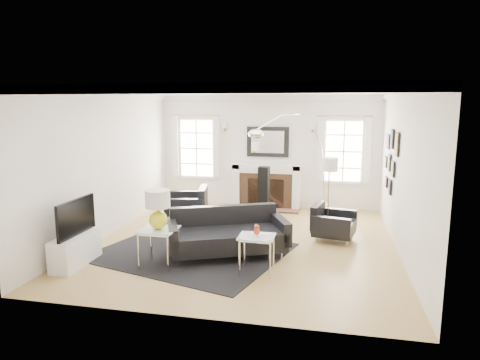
% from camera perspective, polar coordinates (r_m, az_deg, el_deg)
% --- Properties ---
extents(floor, '(6.00, 6.00, 0.00)m').
position_cam_1_polar(floor, '(8.17, 0.62, -8.26)').
color(floor, '#AD8548').
rests_on(floor, ground).
extents(back_wall, '(5.50, 0.04, 2.80)m').
position_cam_1_polar(back_wall, '(10.79, 3.74, 3.79)').
color(back_wall, white).
rests_on(back_wall, floor).
extents(front_wall, '(5.50, 0.04, 2.80)m').
position_cam_1_polar(front_wall, '(4.99, -6.05, -3.49)').
color(front_wall, white).
rests_on(front_wall, floor).
extents(left_wall, '(0.04, 6.00, 2.80)m').
position_cam_1_polar(left_wall, '(8.80, -17.22, 1.97)').
color(left_wall, white).
rests_on(left_wall, floor).
extents(right_wall, '(0.04, 6.00, 2.80)m').
position_cam_1_polar(right_wall, '(7.81, 20.87, 0.79)').
color(right_wall, white).
rests_on(right_wall, floor).
extents(ceiling, '(5.50, 6.00, 0.02)m').
position_cam_1_polar(ceiling, '(7.77, 0.66, 11.77)').
color(ceiling, white).
rests_on(ceiling, back_wall).
extents(crown_molding, '(5.50, 6.00, 0.12)m').
position_cam_1_polar(crown_molding, '(7.77, 0.66, 11.32)').
color(crown_molding, white).
rests_on(crown_molding, back_wall).
extents(fireplace, '(1.70, 0.69, 1.11)m').
position_cam_1_polar(fireplace, '(10.71, 3.53, -0.89)').
color(fireplace, white).
rests_on(fireplace, floor).
extents(mantel_mirror, '(1.05, 0.07, 0.75)m').
position_cam_1_polar(mantel_mirror, '(10.72, 3.72, 5.10)').
color(mantel_mirror, black).
rests_on(mantel_mirror, back_wall).
extents(window_left, '(1.24, 0.15, 1.62)m').
position_cam_1_polar(window_left, '(11.14, -5.79, 4.26)').
color(window_left, white).
rests_on(window_left, back_wall).
extents(window_right, '(1.24, 0.15, 1.62)m').
position_cam_1_polar(window_right, '(10.63, 13.64, 3.76)').
color(window_right, white).
rests_on(window_right, back_wall).
extents(gallery_wall, '(0.04, 1.73, 1.29)m').
position_cam_1_polar(gallery_wall, '(9.05, 19.46, 2.91)').
color(gallery_wall, black).
rests_on(gallery_wall, right_wall).
extents(tv_unit, '(0.35, 1.00, 1.09)m').
position_cam_1_polar(tv_unit, '(7.45, -21.05, -8.12)').
color(tv_unit, white).
rests_on(tv_unit, floor).
extents(area_rug, '(3.66, 3.31, 0.01)m').
position_cam_1_polar(area_rug, '(7.70, -6.42, -9.45)').
color(area_rug, black).
rests_on(area_rug, floor).
extents(sofa, '(2.20, 1.63, 0.66)m').
position_cam_1_polar(sofa, '(7.42, -1.75, -7.27)').
color(sofa, black).
rests_on(sofa, floor).
extents(armchair_left, '(1.02, 1.10, 0.64)m').
position_cam_1_polar(armchair_left, '(9.51, -6.79, -3.46)').
color(armchair_left, black).
rests_on(armchair_left, floor).
extents(armchair_right, '(0.90, 0.97, 0.56)m').
position_cam_1_polar(armchair_right, '(8.40, 12.09, -5.74)').
color(armchair_right, black).
rests_on(armchair_right, floor).
extents(coffee_table, '(0.98, 0.98, 0.43)m').
position_cam_1_polar(coffee_table, '(8.44, -2.72, -4.83)').
color(coffee_table, silver).
rests_on(coffee_table, floor).
extents(side_table_left, '(0.56, 0.56, 0.62)m').
position_cam_1_polar(side_table_left, '(6.97, -10.77, -7.31)').
color(side_table_left, silver).
rests_on(side_table_left, floor).
extents(nesting_table, '(0.54, 0.46, 0.60)m').
position_cam_1_polar(nesting_table, '(6.58, 2.23, -8.47)').
color(nesting_table, silver).
rests_on(nesting_table, floor).
extents(gourd_lamp, '(0.39, 0.39, 0.63)m').
position_cam_1_polar(gourd_lamp, '(6.85, -10.90, -3.53)').
color(gourd_lamp, yellow).
rests_on(gourd_lamp, side_table_left).
extents(orange_vase, '(0.10, 0.10, 0.16)m').
position_cam_1_polar(orange_vase, '(6.52, 2.24, -6.70)').
color(orange_vase, red).
rests_on(orange_vase, nesting_table).
extents(arc_floor_lamp, '(1.74, 1.61, 2.46)m').
position_cam_1_polar(arc_floor_lamp, '(9.76, 6.90, 2.69)').
color(arc_floor_lamp, white).
rests_on(arc_floor_lamp, floor).
extents(stick_floor_lamp, '(0.31, 0.31, 1.55)m').
position_cam_1_polar(stick_floor_lamp, '(8.43, 11.83, 1.50)').
color(stick_floor_lamp, '#A9783A').
rests_on(stick_floor_lamp, floor).
extents(speaker_tower, '(0.26, 0.26, 1.17)m').
position_cam_1_polar(speaker_tower, '(9.88, 3.19, -1.56)').
color(speaker_tower, black).
rests_on(speaker_tower, floor).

